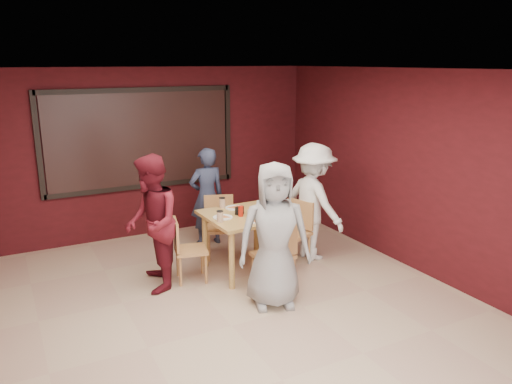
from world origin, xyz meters
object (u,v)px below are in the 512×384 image
diner_right (314,202)px  chair_back (220,222)px  dining_table (245,222)px  chair_front (276,252)px  chair_left (185,246)px  diner_front (274,236)px  diner_back (207,197)px  chair_right (295,228)px  diner_left (152,224)px

diner_right → chair_back: bearing=49.9°
dining_table → chair_front: (0.07, -0.75, -0.20)m
chair_front → chair_back: 1.49m
dining_table → chair_front: dining_table is taller
chair_front → chair_left: bearing=137.8°
diner_front → diner_right: 1.63m
dining_table → diner_back: (-0.05, 1.27, 0.06)m
chair_left → chair_right: bearing=-4.9°
diner_front → diner_left: (-1.16, 1.11, -0.00)m
dining_table → diner_back: size_ratio=0.69×
diner_right → dining_table: bearing=80.9°
chair_front → chair_left: 1.25m
chair_front → chair_back: bearing=95.5°
diner_right → chair_right: bearing=88.3°
diner_back → diner_left: size_ratio=0.89×
chair_right → diner_back: bearing=122.3°
chair_right → diner_left: diner_left is taller
dining_table → chair_front: size_ratio=1.17×
chair_back → chair_left: 1.01m
diner_front → diner_back: diner_front is taller
chair_right → diner_back: diner_back is taller
diner_back → chair_left: bearing=57.9°
chair_left → diner_left: 0.60m
chair_left → diner_back: (0.80, 1.19, 0.30)m
chair_front → diner_left: (-1.37, 0.81, 0.36)m
diner_left → diner_right: (2.42, -0.08, -0.01)m
diner_back → diner_left: diner_left is taller
chair_right → diner_right: (0.33, 0.04, 0.35)m
dining_table → diner_left: size_ratio=0.62×
chair_right → dining_table: bearing=175.8°
chair_front → diner_front: (-0.21, -0.30, 0.36)m
dining_table → diner_right: bearing=-1.1°
chair_back → diner_right: diner_right is taller
chair_right → chair_front: bearing=-135.9°
dining_table → chair_right: size_ratio=1.19×
dining_table → diner_back: bearing=92.2°
diner_front → diner_back: bearing=107.0°
dining_table → chair_back: size_ratio=1.19×
diner_back → diner_right: diner_right is taller
chair_back → diner_back: (0.02, 0.54, 0.27)m
chair_left → diner_front: (0.72, -1.14, 0.40)m
chair_back → diner_left: 1.45m
diner_back → diner_front: bearing=89.8°
chair_right → chair_left: bearing=175.1°
chair_front → diner_right: diner_right is taller
diner_left → diner_right: 2.42m
chair_back → diner_front: diner_front is taller
dining_table → chair_back: 0.76m
chair_front → diner_left: diner_left is taller
chair_front → diner_right: bearing=34.9°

